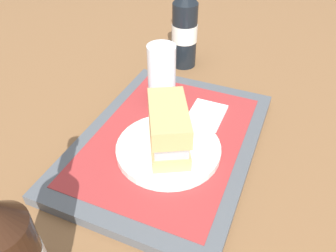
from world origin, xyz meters
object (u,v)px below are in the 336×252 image
at_px(beer_glass, 162,71).
at_px(beer_bottle, 185,27).
at_px(plate, 168,149).
at_px(sandwich, 168,126).

distance_m(beer_glass, beer_bottle, 0.20).
xyz_separation_m(plate, sandwich, (0.00, 0.00, 0.05)).
height_order(sandwich, beer_glass, beer_glass).
relative_size(sandwich, beer_glass, 1.16).
distance_m(plate, sandwich, 0.05).
xyz_separation_m(sandwich, beer_glass, (0.15, 0.08, 0.01)).
height_order(plate, beer_bottle, beer_bottle).
height_order(beer_glass, beer_bottle, beer_bottle).
distance_m(sandwich, beer_bottle, 0.36).
relative_size(sandwich, beer_bottle, 0.54).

